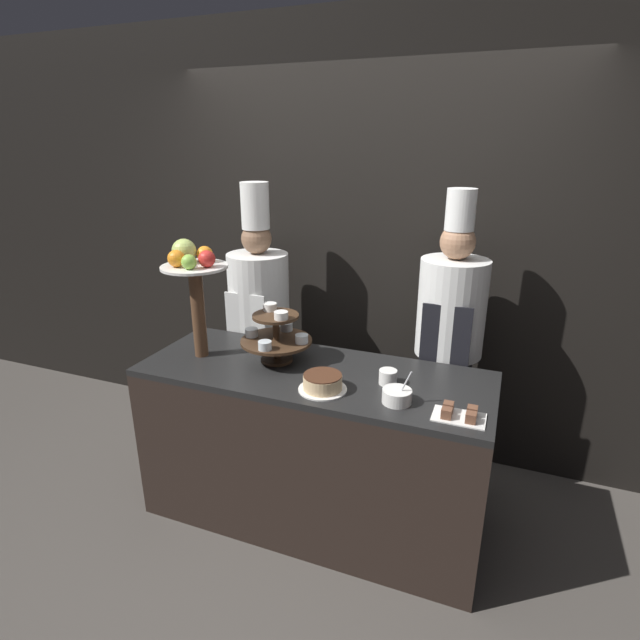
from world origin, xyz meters
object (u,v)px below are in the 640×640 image
object	(u,v)px
cup_white	(388,377)
chef_left	(260,317)
serving_bowl_near	(397,396)
tiered_stand	(276,335)
fruit_pedestal	(193,275)
cake_square_tray	(459,414)
cake_round	(323,383)
chef_center_left	(449,337)

from	to	relation	value
cup_white	chef_left	distance (m)	1.14
cup_white	serving_bowl_near	bearing A→B (deg)	-63.41
tiered_stand	fruit_pedestal	xyz separation A→B (m)	(-0.44, -0.08, 0.31)
cake_square_tray	serving_bowl_near	bearing A→B (deg)	172.79
tiered_stand	cake_round	size ratio (longest dim) A/B	1.64
tiered_stand	cup_white	distance (m)	0.65
cake_square_tray	chef_center_left	xyz separation A→B (m)	(-0.15, 0.75, 0.06)
chef_center_left	cup_white	bearing A→B (deg)	-111.58
cake_round	serving_bowl_near	size ratio (longest dim) A/B	1.41
cake_round	chef_center_left	distance (m)	0.88
fruit_pedestal	cake_round	bearing A→B (deg)	-10.58
cake_round	chef_left	bearing A→B (deg)	134.88
cake_round	chef_center_left	world-z (taller)	chef_center_left
chef_left	tiered_stand	bearing A→B (deg)	-53.52
fruit_pedestal	cake_square_tray	distance (m)	1.52
fruit_pedestal	tiered_stand	bearing A→B (deg)	10.50
cake_square_tray	tiered_stand	bearing A→B (deg)	165.59
cake_round	serving_bowl_near	distance (m)	0.36
cake_square_tray	chef_left	bearing A→B (deg)	151.14
cake_square_tray	chef_center_left	world-z (taller)	chef_center_left
fruit_pedestal	chef_left	xyz separation A→B (m)	(0.07, 0.58, -0.42)
tiered_stand	serving_bowl_near	world-z (taller)	tiered_stand
cake_square_tray	chef_center_left	bearing A→B (deg)	101.29
serving_bowl_near	chef_center_left	distance (m)	0.73
fruit_pedestal	cake_square_tray	xyz separation A→B (m)	(1.44, -0.18, -0.44)
cake_round	chef_left	world-z (taller)	chef_left
cake_square_tray	chef_left	distance (m)	1.56
chef_left	chef_center_left	bearing A→B (deg)	0.00
tiered_stand	cup_white	world-z (taller)	tiered_stand
serving_bowl_near	chef_left	xyz separation A→B (m)	(-1.09, 0.72, 0.01)
cake_square_tray	chef_left	world-z (taller)	chef_left
cup_white	chef_center_left	bearing A→B (deg)	68.42
fruit_pedestal	cup_white	size ratio (longest dim) A/B	7.25
tiered_stand	serving_bowl_near	distance (m)	0.76
cake_round	cake_square_tray	size ratio (longest dim) A/B	1.04
cup_white	cake_square_tray	xyz separation A→B (m)	(0.37, -0.21, -0.02)
cake_round	cup_white	distance (m)	0.33
cake_round	cake_square_tray	world-z (taller)	cake_round
cup_white	cake_square_tray	bearing A→B (deg)	-29.18
cup_white	chef_left	bearing A→B (deg)	151.26
cup_white	chef_center_left	distance (m)	0.59
cake_round	chef_left	xyz separation A→B (m)	(-0.72, 0.73, 0.01)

